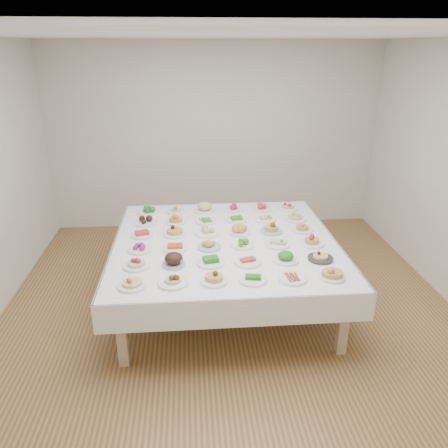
{
  "coord_description": "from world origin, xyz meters",
  "views": [
    {
      "loc": [
        -0.4,
        -4.15,
        2.71
      ],
      "look_at": [
        -0.03,
        0.3,
        0.88
      ],
      "focal_mm": 35.0,
      "sensor_mm": 36.0,
      "label": 1
    }
  ],
  "objects": [
    {
      "name": "dish_5",
      "position": [
        0.86,
        -0.75,
        0.82
      ],
      "size": [
        0.24,
        0.23,
        0.15
      ],
      "color": "white",
      "rests_on": "display_table"
    },
    {
      "name": "dish_12",
      "position": [
        -0.93,
        -0.03,
        0.8
      ],
      "size": [
        0.25,
        0.25,
        0.1
      ],
      "color": "white",
      "rests_on": "display_table"
    },
    {
      "name": "dish_30",
      "position": [
        -0.93,
        1.06,
        0.8
      ],
      "size": [
        0.26,
        0.26,
        0.12
      ],
      "color": "white",
      "rests_on": "display_table"
    },
    {
      "name": "dish_2",
      "position": [
        -0.21,
        -0.74,
        0.82
      ],
      "size": [
        0.25,
        0.25,
        0.14
      ],
      "color": "white",
      "rests_on": "display_table"
    },
    {
      "name": "dish_33",
      "position": [
        0.15,
        1.06,
        0.79
      ],
      "size": [
        0.25,
        0.25,
        0.1
      ],
      "color": "white",
      "rests_on": "display_table"
    },
    {
      "name": "dish_31",
      "position": [
        -0.58,
        1.05,
        0.8
      ],
      "size": [
        0.23,
        0.23,
        0.11
      ],
      "color": "white",
      "rests_on": "display_table"
    },
    {
      "name": "dish_9",
      "position": [
        0.14,
        -0.39,
        0.79
      ],
      "size": [
        0.26,
        0.26,
        0.1
      ],
      "color": "white",
      "rests_on": "display_table"
    },
    {
      "name": "dish_21",
      "position": [
        0.14,
        0.33,
        0.81
      ],
      "size": [
        0.25,
        0.25,
        0.12
      ],
      "color": "white",
      "rests_on": "display_table"
    },
    {
      "name": "dish_16",
      "position": [
        0.51,
        -0.02,
        0.79
      ],
      "size": [
        0.25,
        0.25,
        0.11
      ],
      "color": "white",
      "rests_on": "display_table"
    },
    {
      "name": "display_table",
      "position": [
        -0.03,
        0.15,
        0.69
      ],
      "size": [
        2.41,
        2.41,
        0.75
      ],
      "color": "white",
      "rests_on": "ground"
    },
    {
      "name": "dish_0",
      "position": [
        -0.93,
        -0.75,
        0.82
      ],
      "size": [
        0.25,
        0.25,
        0.14
      ],
      "color": "white",
      "rests_on": "display_table"
    },
    {
      "name": "dish_34",
      "position": [
        0.51,
        1.05,
        0.8
      ],
      "size": [
        0.26,
        0.26,
        0.12
      ],
      "color": "white",
      "rests_on": "display_table"
    },
    {
      "name": "dish_14",
      "position": [
        -0.22,
        -0.02,
        0.79
      ],
      "size": [
        0.24,
        0.24,
        0.1
      ],
      "color": "#4C66B2",
      "rests_on": "display_table"
    },
    {
      "name": "dish_10",
      "position": [
        0.51,
        -0.38,
        0.82
      ],
      "size": [
        0.25,
        0.25,
        0.14
      ],
      "color": "white",
      "rests_on": "display_table"
    },
    {
      "name": "dish_23",
      "position": [
        0.86,
        0.33,
        0.81
      ],
      "size": [
        0.23,
        0.23,
        0.13
      ],
      "color": "white",
      "rests_on": "display_table"
    },
    {
      "name": "dish_4",
      "position": [
        0.5,
        -0.75,
        0.77
      ],
      "size": [
        0.26,
        0.26,
        0.06
      ],
      "color": "white",
      "rests_on": "display_table"
    },
    {
      "name": "dish_8",
      "position": [
        -0.22,
        -0.38,
        0.8
      ],
      "size": [
        0.27,
        0.27,
        0.12
      ],
      "color": "white",
      "rests_on": "display_table"
    },
    {
      "name": "dish_25",
      "position": [
        -0.58,
        0.7,
        0.82
      ],
      "size": [
        0.23,
        0.23,
        0.14
      ],
      "color": "white",
      "rests_on": "display_table"
    },
    {
      "name": "dish_15",
      "position": [
        0.14,
        -0.02,
        0.8
      ],
      "size": [
        0.23,
        0.23,
        0.11
      ],
      "color": "white",
      "rests_on": "display_table"
    },
    {
      "name": "dish_35",
      "position": [
        0.86,
        1.05,
        0.81
      ],
      "size": [
        0.26,
        0.26,
        0.14
      ],
      "color": "white",
      "rests_on": "display_table"
    },
    {
      "name": "dish_22",
      "position": [
        0.51,
        0.34,
        0.82
      ],
      "size": [
        0.25,
        0.25,
        0.15
      ],
      "color": "#4C66B2",
      "rests_on": "display_table"
    },
    {
      "name": "dish_1",
      "position": [
        -0.58,
        -0.74,
        0.82
      ],
      "size": [
        0.28,
        0.28,
        0.15
      ],
      "color": "white",
      "rests_on": "display_table"
    },
    {
      "name": "dish_19",
      "position": [
        -0.58,
        0.34,
        0.82
      ],
      "size": [
        0.26,
        0.26,
        0.15
      ],
      "color": "white",
      "rests_on": "display_table"
    },
    {
      "name": "dish_20",
      "position": [
        -0.22,
        0.34,
        0.81
      ],
      "size": [
        0.27,
        0.27,
        0.12
      ],
      "color": "white",
      "rests_on": "display_table"
    },
    {
      "name": "dish_32",
      "position": [
        -0.22,
        1.06,
        0.82
      ],
      "size": [
        0.25,
        0.25,
        0.15
      ],
      "color": "white",
      "rests_on": "display_table"
    },
    {
      "name": "dish_11",
      "position": [
        0.86,
        -0.38,
        0.8
      ],
      "size": [
        0.25,
        0.25,
        0.12
      ],
      "color": "#2F2C2A",
      "rests_on": "display_table"
    },
    {
      "name": "dish_26",
      "position": [
        -0.22,
        0.69,
        0.77
      ],
      "size": [
        0.25,
        0.25,
        0.05
      ],
      "color": "white",
      "rests_on": "display_table"
    },
    {
      "name": "dish_24",
      "position": [
        -0.93,
        0.7,
        0.81
      ],
      "size": [
        0.27,
        0.27,
        0.12
      ],
      "color": "white",
      "rests_on": "display_table"
    },
    {
      "name": "dish_3",
      "position": [
        0.14,
        -0.75,
        0.78
      ],
      "size": [
        0.25,
        0.25,
        0.09
      ],
      "color": "white",
      "rests_on": "display_table"
    },
    {
      "name": "dish_29",
      "position": [
        0.86,
        0.69,
        0.82
      ],
      "size": [
        0.27,
        0.27,
        0.14
      ],
      "color": "white",
      "rests_on": "display_table"
    },
    {
      "name": "dish_18",
      "position": [
        -0.94,
        0.34,
        0.79
      ],
      "size": [
        0.23,
        0.23,
        0.09
      ],
      "color": "white",
      "rests_on": "display_table"
    },
    {
      "name": "dish_6",
      "position": [
        -0.93,
        -0.39,
        0.82
      ],
      "size": [
        0.26,
        0.26,
        0.14
      ],
      "color": "white",
      "rests_on": "display_table"
    },
    {
      "name": "dish_28",
      "position": [
        0.5,
        0.69,
        0.79
      ],
      "size": [
        0.24,
        0.24,
        0.1
      ],
      "color": "white",
      "rests_on": "display_table"
    },
    {
      "name": "dish_7",
      "position": [
        -0.58,
        -0.39,
        0.82
      ],
      "size": [
        0.23,
        0.23,
        0.14
      ],
      "color": "#4C66B2",
      "rests_on": "display_table"
    },
    {
      "name": "dish_17",
      "position": [
        0.87,
        -0.03,
        0.81
      ],
      "size": [
        0.26,
        0.26,
        0.14
      ],
      "color": "white",
      "rests_on": "display_table"
    },
    {
      "name": "dish_27",
      "position": [
        0.15,
        0.7,
        0.79
      ],
      "size": [
        0.24,
        0.24,
        0.1
      ],
      "color": "white",
      "rests_on": "display_table"
    },
    {
      "name": "room_envelope",
      "position": [
        0.0,
        0.0,
        1.83
      ],
      "size": [
        5.02,
        5.02,
        2.81
      ],
      "color": "#9A6F40",
      "rests_on": "ground"
    },
    {
      "name": "dish_13",
      "position": [
        -0.57,
        -0.03,
        0.79
      ],
      "size": [
        0.26,
        0.26,
        0.1
      ],
      "color": "white",
      "rests_on": "display_table"
    }
  ]
}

